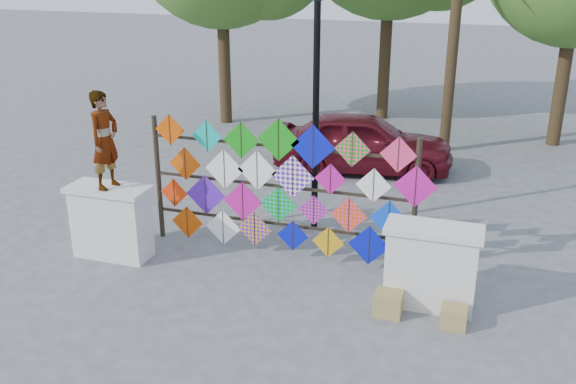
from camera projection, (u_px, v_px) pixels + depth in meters
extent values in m
plane|color=gray|center=(264.00, 273.00, 10.61)|extent=(80.00, 80.00, 0.00)
cube|color=silver|center=(112.00, 224.00, 11.00)|extent=(1.30, 0.55, 1.20)
cube|color=silver|center=(108.00, 189.00, 10.77)|extent=(1.40, 0.65, 0.08)
cube|color=silver|center=(431.00, 269.00, 9.44)|extent=(1.30, 0.55, 1.20)
cube|color=silver|center=(434.00, 229.00, 9.22)|extent=(1.40, 0.65, 0.08)
cylinder|color=black|center=(158.00, 178.00, 11.58)|extent=(0.09, 0.09, 2.30)
cylinder|color=black|center=(415.00, 207.00, 10.25)|extent=(0.09, 0.09, 2.30)
cube|color=black|center=(279.00, 224.00, 11.13)|extent=(4.60, 0.04, 0.04)
cube|color=black|center=(279.00, 186.00, 10.88)|extent=(4.60, 0.04, 0.04)
cube|color=black|center=(279.00, 147.00, 10.63)|extent=(4.60, 0.04, 0.04)
cube|color=#E14C07|center=(170.00, 130.00, 11.10)|extent=(0.56, 0.01, 0.56)
cube|color=black|center=(170.00, 130.00, 11.09)|extent=(0.01, 0.01, 0.55)
cube|color=#0BB8A5|center=(207.00, 136.00, 10.91)|extent=(0.56, 0.01, 0.56)
cube|color=black|center=(207.00, 136.00, 10.90)|extent=(0.01, 0.01, 0.55)
cube|color=#129312|center=(241.00, 140.00, 10.74)|extent=(0.64, 0.01, 0.64)
cube|color=black|center=(241.00, 140.00, 10.73)|extent=(0.01, 0.01, 0.63)
cube|color=#129312|center=(278.00, 140.00, 10.53)|extent=(0.73, 0.01, 0.73)
cube|color=black|center=(278.00, 140.00, 10.52)|extent=(0.01, 0.01, 0.72)
cube|color=#0812C3|center=(313.00, 147.00, 10.38)|extent=(0.75, 0.01, 0.75)
cube|color=black|center=(313.00, 147.00, 10.37)|extent=(0.01, 0.01, 0.73)
cube|color=#FA366E|center=(352.00, 149.00, 10.19)|extent=(0.59, 0.01, 0.59)
cube|color=black|center=(352.00, 150.00, 10.17)|extent=(0.01, 0.01, 0.58)
cube|color=#FA366E|center=(398.00, 155.00, 9.98)|extent=(0.59, 0.01, 0.59)
cube|color=black|center=(398.00, 155.00, 9.97)|extent=(0.01, 0.01, 0.58)
cube|color=#E14C07|center=(185.00, 164.00, 11.19)|extent=(0.60, 0.01, 0.60)
cube|color=black|center=(185.00, 164.00, 11.18)|extent=(0.01, 0.01, 0.59)
cube|color=white|center=(224.00, 169.00, 10.98)|extent=(0.72, 0.01, 0.72)
cube|color=black|center=(224.00, 169.00, 10.97)|extent=(0.01, 0.01, 0.70)
cube|color=white|center=(257.00, 170.00, 10.79)|extent=(0.70, 0.01, 0.70)
cube|color=black|center=(257.00, 171.00, 10.78)|extent=(0.01, 0.01, 0.69)
cube|color=#5719BF|center=(293.00, 177.00, 10.63)|extent=(0.75, 0.01, 0.75)
cube|color=black|center=(293.00, 177.00, 10.62)|extent=(0.01, 0.01, 0.74)
cube|color=#CC1390|center=(330.00, 179.00, 10.43)|extent=(0.53, 0.01, 0.53)
cube|color=black|center=(330.00, 179.00, 10.42)|extent=(0.01, 0.01, 0.52)
cube|color=white|center=(373.00, 186.00, 10.24)|extent=(0.58, 0.01, 0.58)
cube|color=black|center=(373.00, 186.00, 10.23)|extent=(0.01, 0.01, 0.57)
cube|color=#CC1390|center=(415.00, 187.00, 10.03)|extent=(0.70, 0.01, 0.70)
cube|color=black|center=(415.00, 187.00, 10.02)|extent=(0.01, 0.01, 0.69)
cube|color=#FF390B|center=(174.00, 193.00, 11.41)|extent=(0.53, 0.01, 0.53)
cube|color=black|center=(174.00, 193.00, 11.40)|extent=(0.01, 0.01, 0.52)
cube|color=#5719BF|center=(206.00, 195.00, 11.22)|extent=(0.74, 0.01, 0.74)
cube|color=black|center=(205.00, 195.00, 11.21)|extent=(0.01, 0.01, 0.73)
cube|color=#CC1390|center=(243.00, 201.00, 11.04)|extent=(0.71, 0.01, 0.71)
cube|color=black|center=(242.00, 202.00, 11.03)|extent=(0.01, 0.01, 0.70)
cube|color=#0BB8A5|center=(278.00, 205.00, 10.85)|extent=(0.66, 0.01, 0.66)
cube|color=black|center=(278.00, 205.00, 10.83)|extent=(0.01, 0.01, 0.65)
cube|color=#5719BF|center=(314.00, 210.00, 10.67)|extent=(0.53, 0.01, 0.53)
cube|color=black|center=(313.00, 210.00, 10.66)|extent=(0.01, 0.01, 0.52)
cube|color=#E14C07|center=(349.00, 215.00, 10.51)|extent=(0.62, 0.01, 0.62)
cube|color=black|center=(349.00, 216.00, 10.50)|extent=(0.01, 0.01, 0.61)
cube|color=blue|center=(389.00, 219.00, 10.31)|extent=(0.62, 0.01, 0.62)
cube|color=black|center=(389.00, 219.00, 10.30)|extent=(0.01, 0.01, 0.61)
cube|color=#E14C07|center=(188.00, 222.00, 11.49)|extent=(0.61, 0.01, 0.61)
cube|color=black|center=(187.00, 222.00, 11.48)|extent=(0.01, 0.01, 0.60)
cube|color=white|center=(223.00, 227.00, 11.29)|extent=(0.66, 0.01, 0.66)
cube|color=black|center=(223.00, 228.00, 11.28)|extent=(0.01, 0.01, 0.65)
cube|color=#5719BF|center=(255.00, 229.00, 11.10)|extent=(0.64, 0.01, 0.64)
cube|color=black|center=(254.00, 229.00, 11.09)|extent=(0.01, 0.01, 0.62)
cube|color=#0812C3|center=(293.00, 236.00, 10.92)|extent=(0.55, 0.01, 0.55)
cube|color=black|center=(293.00, 236.00, 10.91)|extent=(0.01, 0.01, 0.54)
cube|color=gold|center=(328.00, 242.00, 10.75)|extent=(0.55, 0.01, 0.55)
cube|color=black|center=(328.00, 243.00, 10.74)|extent=(0.01, 0.01, 0.54)
cube|color=#0812C3|center=(369.00, 245.00, 10.53)|extent=(0.70, 0.01, 0.70)
cube|color=black|center=(369.00, 246.00, 10.52)|extent=(0.01, 0.01, 0.68)
cube|color=gold|center=(409.00, 253.00, 10.36)|extent=(0.66, 0.01, 0.66)
cube|color=black|center=(409.00, 253.00, 10.35)|extent=(0.01, 0.01, 0.65)
cylinder|color=#42311C|center=(224.00, 59.00, 19.23)|extent=(0.36, 0.36, 3.85)
cylinder|color=#42311C|center=(385.00, 52.00, 19.67)|extent=(0.36, 0.36, 4.12)
cylinder|color=#42311C|center=(562.00, 79.00, 16.99)|extent=(0.36, 0.36, 3.58)
cylinder|color=#42311C|center=(453.00, 46.00, 16.12)|extent=(0.28, 0.28, 5.50)
imported|color=#99999E|center=(105.00, 140.00, 10.46)|extent=(0.46, 0.64, 1.64)
imported|color=#590F19|center=(363.00, 142.00, 15.25)|extent=(4.42, 2.35, 1.43)
cylinder|color=black|center=(316.00, 122.00, 11.56)|extent=(0.12, 0.12, 4.20)
cube|color=tan|center=(388.00, 303.00, 9.34)|extent=(0.40, 0.35, 0.35)
cube|color=tan|center=(454.00, 317.00, 9.05)|extent=(0.36, 0.33, 0.30)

